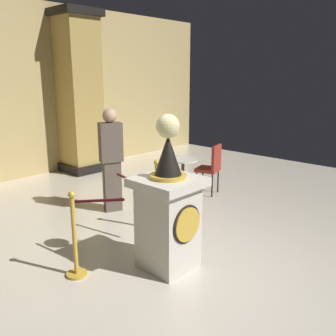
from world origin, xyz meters
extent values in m
plane|color=beige|center=(0.00, 0.00, 0.00)|extent=(12.46, 12.46, 0.00)
cube|color=beige|center=(-0.10, 0.19, 0.50)|extent=(0.56, 0.56, 1.00)
cube|color=beige|center=(-0.10, 0.19, 1.05)|extent=(0.70, 0.70, 0.10)
cylinder|color=gold|center=(-0.10, -0.11, 0.62)|extent=(0.40, 0.03, 0.40)
cylinder|color=black|center=(-0.10, -0.10, 0.62)|extent=(0.45, 0.01, 0.45)
cylinder|color=gold|center=(-0.10, 0.19, 1.12)|extent=(0.42, 0.42, 0.04)
cone|color=black|center=(-0.10, 0.19, 1.37)|extent=(0.31, 0.31, 0.45)
cylinder|color=gold|center=(-0.10, 0.19, 1.59)|extent=(0.03, 0.03, 0.07)
sphere|color=beige|center=(-0.10, 0.19, 1.69)|extent=(0.27, 0.27, 0.27)
cylinder|color=gold|center=(0.59, 1.07, 0.01)|extent=(0.24, 0.24, 0.03)
cylinder|color=gold|center=(0.59, 1.07, 0.49)|extent=(0.05, 0.05, 0.98)
sphere|color=gold|center=(0.59, 1.07, 1.02)|extent=(0.08, 0.08, 0.08)
cylinder|color=gold|center=(-0.97, 0.81, 0.01)|extent=(0.24, 0.24, 0.03)
cylinder|color=gold|center=(-0.97, 0.81, 0.47)|extent=(0.05, 0.05, 0.93)
sphere|color=gold|center=(-0.97, 0.81, 0.97)|extent=(0.08, 0.08, 0.08)
cylinder|color=#591419|center=(0.20, 1.00, 0.79)|extent=(0.17, 0.79, 0.22)
cylinder|color=#591419|center=(-0.58, 0.87, 0.79)|extent=(0.17, 0.79, 0.22)
sphere|color=#591419|center=(-0.19, 0.94, 0.70)|extent=(0.04, 0.04, 0.04)
cube|color=black|center=(1.84, 4.83, 0.10)|extent=(0.91, 0.91, 0.20)
cube|color=tan|center=(1.84, 4.83, 1.81)|extent=(0.79, 0.79, 3.63)
cube|color=black|center=(1.84, 4.83, 3.55)|extent=(0.95, 0.95, 0.16)
cube|color=brown|center=(0.64, 2.17, 0.43)|extent=(0.33, 0.27, 0.85)
cube|color=brown|center=(0.64, 2.17, 1.17)|extent=(0.42, 0.34, 0.64)
sphere|color=tan|center=(0.64, 2.17, 1.60)|extent=(0.23, 0.23, 0.23)
cylinder|color=#332D28|center=(1.91, 1.71, 0.01)|extent=(0.39, 0.39, 0.03)
cylinder|color=#332D28|center=(1.91, 1.71, 0.37)|extent=(0.06, 0.06, 0.74)
cylinder|color=silver|center=(1.91, 1.71, 0.74)|extent=(0.55, 0.55, 0.03)
cylinder|color=black|center=(2.57, 1.76, 0.23)|extent=(0.03, 0.03, 0.45)
cylinder|color=black|center=(2.26, 1.67, 0.23)|extent=(0.03, 0.03, 0.45)
cylinder|color=black|center=(2.66, 1.45, 0.23)|extent=(0.03, 0.03, 0.45)
cylinder|color=black|center=(2.35, 1.36, 0.23)|extent=(0.03, 0.03, 0.45)
cube|color=maroon|center=(2.46, 1.56, 0.48)|extent=(0.49, 0.49, 0.06)
cube|color=maroon|center=(2.50, 1.40, 0.73)|extent=(0.40, 0.16, 0.45)
camera|label=1|loc=(-3.01, -2.56, 2.24)|focal=39.35mm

